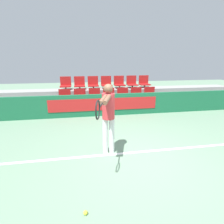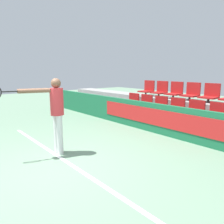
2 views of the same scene
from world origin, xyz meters
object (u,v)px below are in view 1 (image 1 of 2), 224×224
Objects in this scene: stadium_chair_5 at (137,95)px; stadium_chair_7 at (66,84)px; stadium_chair_11 at (119,83)px; stadium_chair_0 at (65,97)px; stadium_chair_4 at (123,95)px; stadium_chair_3 at (109,96)px; stadium_chair_12 at (132,83)px; tennis_player at (108,113)px; stadium_chair_9 at (93,84)px; stadium_chair_6 at (150,95)px; stadium_chair_2 at (95,96)px; tennis_ball at (85,213)px; stadium_chair_1 at (80,97)px; stadium_chair_13 at (144,82)px; stadium_chair_8 at (80,84)px; stadium_chair_10 at (106,83)px.

stadium_chair_5 is 3.33m from stadium_chair_7.
stadium_chair_11 reaches higher than stadium_chair_5.
stadium_chair_4 is at bearing 0.00° from stadium_chair_0.
stadium_chair_11 is (0.64, 0.86, 0.45)m from stadium_chair_3.
tennis_player reaches higher than stadium_chair_12.
stadium_chair_7 and stadium_chair_9 have the same top height.
stadium_chair_6 is 3.94m from stadium_chair_7.
stadium_chair_5 is 0.64m from stadium_chair_6.
stadium_chair_0 is at bearing 180.00° from stadium_chair_6.
tennis_player reaches higher than stadium_chair_3.
stadium_chair_2 is 1.91m from stadium_chair_5.
stadium_chair_5 is 4.19m from tennis_player.
stadium_chair_6 is at bearing 0.00° from stadium_chair_0.
stadium_chair_11 reaches higher than stadium_chair_3.
stadium_chair_0 is at bearing -164.85° from stadium_chair_12.
stadium_chair_6 is 1.00× the size of stadium_chair_9.
stadium_chair_7 is 8.77× the size of tennis_ball.
tennis_player is (0.67, -3.74, 0.36)m from stadium_chair_1.
stadium_chair_1 is 8.77× the size of tennis_ball.
stadium_chair_9 reaches higher than tennis_ball.
stadium_chair_6 is at bearing 0.00° from stadium_chair_1.
stadium_chair_13 is (1.27, 0.00, 0.00)m from stadium_chair_11.
stadium_chair_11 is (2.54, 0.86, 0.45)m from stadium_chair_0.
stadium_chair_13 is (2.54, 0.86, 0.45)m from stadium_chair_2.
stadium_chair_7 is 1.00× the size of stadium_chair_8.
stadium_chair_8 reaches higher than tennis_ball.
stadium_chair_3 is at bearing -126.46° from stadium_chair_11.
stadium_chair_1 is 1.00× the size of stadium_chair_4.
stadium_chair_2 is 2.72m from stadium_chair_13.
stadium_chair_9 and stadium_chair_12 have the same top height.
stadium_chair_8 reaches higher than stadium_chair_0.
stadium_chair_13 is at bearing 0.00° from stadium_chair_12.
stadium_chair_5 is at bearing 0.00° from stadium_chair_2.
stadium_chair_10 is at bearing 98.87° from tennis_player.
stadium_chair_11 is at bearing 91.25° from tennis_player.
stadium_chair_0 and stadium_chair_1 have the same top height.
stadium_chair_2 is at bearing -53.54° from stadium_chair_8.
stadium_chair_13 reaches higher than stadium_chair_0.
stadium_chair_6 is 1.00× the size of stadium_chair_7.
stadium_chair_6 is at bearing 0.00° from stadium_chair_3.
stadium_chair_3 is 1.16m from stadium_chair_9.
stadium_chair_3 is at bearing 180.00° from stadium_chair_6.
tennis_ball is at bearing -111.42° from stadium_chair_12.
stadium_chair_3 is at bearing 0.00° from stadium_chair_0.
stadium_chair_11 is (1.27, 0.00, 0.00)m from stadium_chair_9.
stadium_chair_13 is at bearing 0.00° from stadium_chair_9.
stadium_chair_2 is 1.00× the size of stadium_chair_13.
stadium_chair_9 and stadium_chair_11 have the same top height.
stadium_chair_10 and stadium_chair_11 have the same top height.
stadium_chair_7 and stadium_chair_10 have the same top height.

